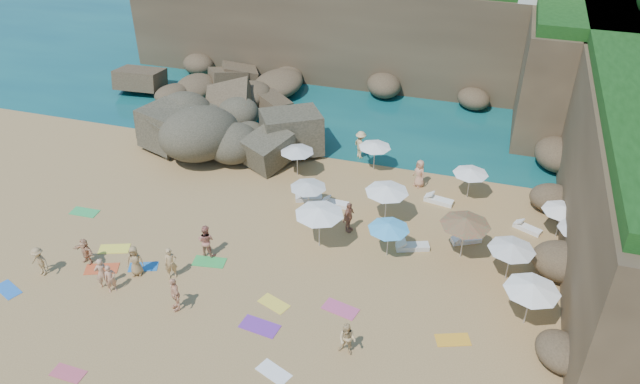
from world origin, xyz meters
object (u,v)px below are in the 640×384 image
(parasol_1, at_px, (387,189))
(person_stand_5, at_px, (258,152))
(person_stand_6, at_px, (101,273))
(person_stand_1, at_px, (206,241))
(parasol_0, at_px, (297,149))
(person_stand_4, at_px, (420,173))
(person_stand_2, at_px, (361,145))
(rock_outcrop, at_px, (232,147))
(person_stand_0, at_px, (110,279))
(parasol_2, at_px, (375,145))
(lounger_0, at_px, (309,198))
(flag_pole, at_px, (195,125))
(person_stand_3, at_px, (349,217))

(parasol_1, xyz_separation_m, person_stand_5, (-9.29, 3.96, -1.35))
(person_stand_6, bearing_deg, person_stand_1, 176.65)
(parasol_0, height_order, person_stand_1, parasol_0)
(person_stand_4, relative_size, person_stand_6, 1.05)
(person_stand_2, bearing_deg, rock_outcrop, 49.96)
(rock_outcrop, xyz_separation_m, person_stand_0, (0.15, -14.98, 0.77))
(person_stand_5, xyz_separation_m, person_stand_6, (-2.96, -13.38, 0.07))
(person_stand_2, distance_m, person_stand_6, 18.42)
(parasol_2, xyz_separation_m, lounger_0, (-2.96, -4.54, -1.67))
(person_stand_0, relative_size, person_stand_1, 0.83)
(person_stand_0, relative_size, person_stand_2, 0.80)
(rock_outcrop, height_order, parasol_1, parasol_1)
(lounger_0, height_order, person_stand_1, person_stand_1)
(person_stand_1, bearing_deg, person_stand_4, -132.46)
(parasol_0, relative_size, person_stand_5, 1.36)
(parasol_1, bearing_deg, parasol_2, 109.10)
(lounger_0, bearing_deg, person_stand_0, -144.06)
(person_stand_6, bearing_deg, flag_pole, -131.42)
(parasol_2, relative_size, lounger_0, 1.30)
(person_stand_6, bearing_deg, lounger_0, -173.53)
(parasol_1, relative_size, person_stand_5, 1.56)
(flag_pole, xyz_separation_m, person_stand_6, (1.35, -13.30, -1.32))
(parasol_0, relative_size, person_stand_6, 1.26)
(parasol_1, bearing_deg, person_stand_2, 114.81)
(rock_outcrop, distance_m, flag_pole, 3.19)
(person_stand_4, bearing_deg, person_stand_0, -93.27)
(lounger_0, relative_size, person_stand_6, 0.93)
(parasol_2, bearing_deg, person_stand_1, -120.84)
(rock_outcrop, distance_m, person_stand_0, 15.00)
(lounger_0, bearing_deg, rock_outcrop, 126.00)
(parasol_2, height_order, person_stand_0, parasol_2)
(rock_outcrop, relative_size, person_stand_4, 4.99)
(person_stand_4, bearing_deg, person_stand_2, -168.93)
(flag_pole, height_order, person_stand_6, flag_pole)
(parasol_1, bearing_deg, person_stand_4, 73.29)
(person_stand_1, bearing_deg, parasol_2, -119.03)
(rock_outcrop, distance_m, person_stand_3, 12.23)
(parasol_2, height_order, person_stand_4, parasol_2)
(rock_outcrop, xyz_separation_m, person_stand_6, (-0.45, -14.80, 0.85))
(lounger_0, height_order, person_stand_3, person_stand_3)
(flag_pole, height_order, person_stand_5, flag_pole)
(person_stand_2, relative_size, person_stand_5, 1.22)
(flag_pole, bearing_deg, person_stand_3, -24.64)
(rock_outcrop, bearing_deg, person_stand_2, 7.40)
(lounger_0, distance_m, person_stand_4, 6.99)
(parasol_0, distance_m, parasol_1, 7.10)
(flag_pole, relative_size, lounger_0, 2.14)
(rock_outcrop, relative_size, parasol_0, 4.17)
(parasol_0, height_order, person_stand_6, parasol_0)
(person_stand_3, relative_size, person_stand_5, 1.17)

